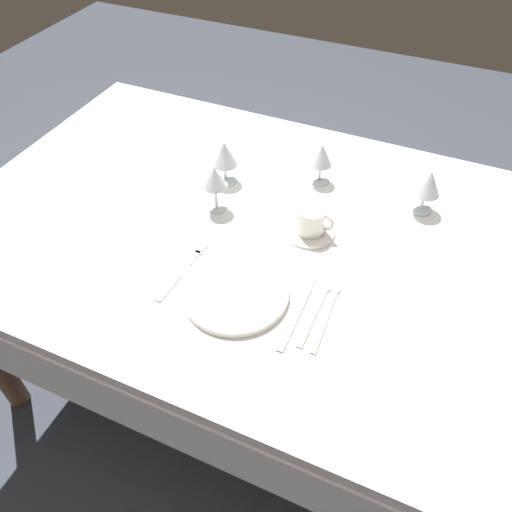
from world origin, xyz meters
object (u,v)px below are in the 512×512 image
object	(u,v)px
fork_outer	(185,268)
spoon_soup	(318,304)
wine_glass_left	(428,184)
wine_glass_centre	(321,157)
wine_glass_right	(215,179)
dinner_knife	(297,313)
spoon_dessert	(330,307)
coffee_cup_left	(312,220)
wine_glass_far	(224,155)
dinner_plate	(236,292)

from	to	relation	value
fork_outer	spoon_soup	xyz separation A→B (m)	(0.34, 0.02, 0.00)
wine_glass_left	wine_glass_centre	bearing A→B (deg)	177.80
spoon_soup	wine_glass_left	world-z (taller)	wine_glass_left
wine_glass_right	fork_outer	bearing A→B (deg)	-82.07
dinner_knife	spoon_dessert	world-z (taller)	spoon_dessert
dinner_knife	wine_glass_right	bearing A→B (deg)	142.34
spoon_soup	wine_glass_left	distance (m)	0.48
coffee_cup_left	dinner_knife	bearing A→B (deg)	-77.04
wine_glass_left	wine_glass_far	size ratio (longest dim) A/B	0.98
dinner_plate	wine_glass_centre	world-z (taller)	wine_glass_centre
spoon_dessert	wine_glass_left	xyz separation A→B (m)	(0.13, 0.44, 0.09)
fork_outer	wine_glass_centre	world-z (taller)	wine_glass_centre
dinner_plate	wine_glass_far	xyz separation A→B (m)	(-0.22, 0.39, 0.08)
fork_outer	dinner_knife	xyz separation A→B (m)	(0.31, -0.02, 0.00)
dinner_knife	spoon_soup	size ratio (longest dim) A/B	1.14
fork_outer	coffee_cup_left	world-z (taller)	coffee_cup_left
fork_outer	spoon_soup	bearing A→B (deg)	3.96
spoon_soup	spoon_dessert	distance (m)	0.03
coffee_cup_left	wine_glass_far	bearing A→B (deg)	159.49
spoon_dessert	wine_glass_right	size ratio (longest dim) A/B	1.59
wine_glass_right	wine_glass_far	distance (m)	0.13
spoon_dessert	wine_glass_left	distance (m)	0.47
fork_outer	wine_glass_right	size ratio (longest dim) A/B	1.56
fork_outer	spoon_dessert	distance (m)	0.37
dinner_knife	spoon_soup	distance (m)	0.06
wine_glass_right	spoon_dessert	bearing A→B (deg)	-28.03
fork_outer	dinner_knife	size ratio (longest dim) A/B	0.92
coffee_cup_left	wine_glass_centre	xyz separation A→B (m)	(-0.05, 0.23, 0.04)
spoon_soup	coffee_cup_left	xyz separation A→B (m)	(-0.10, 0.23, 0.04)
fork_outer	wine_glass_right	xyz separation A→B (m)	(-0.03, 0.24, 0.10)
dinner_plate	coffee_cup_left	world-z (taller)	coffee_cup_left
wine_glass_right	coffee_cup_left	bearing A→B (deg)	1.72
spoon_dessert	spoon_soup	bearing A→B (deg)	-171.40
spoon_dessert	wine_glass_centre	distance (m)	0.49
spoon_soup	wine_glass_right	distance (m)	0.45
wine_glass_right	wine_glass_centre	bearing A→B (deg)	46.44
fork_outer	wine_glass_far	world-z (taller)	wine_glass_far
spoon_dessert	dinner_plate	bearing A→B (deg)	-166.29
dinner_plate	dinner_knife	world-z (taller)	dinner_plate
wine_glass_far	wine_glass_left	bearing A→B (deg)	10.04
spoon_dessert	wine_glass_far	xyz separation A→B (m)	(-0.44, 0.34, 0.09)
wine_glass_left	wine_glass_far	bearing A→B (deg)	-169.96
dinner_knife	spoon_soup	bearing A→B (deg)	49.95
spoon_dessert	coffee_cup_left	xyz separation A→B (m)	(-0.13, 0.22, 0.04)
coffee_cup_left	wine_glass_far	size ratio (longest dim) A/B	0.75
dinner_plate	wine_glass_centre	size ratio (longest dim) A/B	1.99
dinner_knife	wine_glass_left	distance (m)	0.53
spoon_soup	coffee_cup_left	distance (m)	0.25
coffee_cup_left	spoon_soup	bearing A→B (deg)	-66.42
dinner_knife	wine_glass_right	size ratio (longest dim) A/B	1.70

